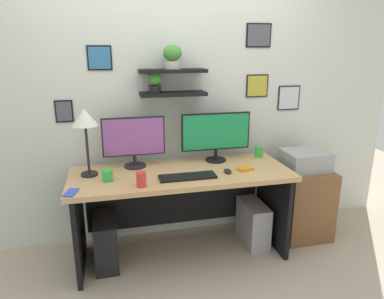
# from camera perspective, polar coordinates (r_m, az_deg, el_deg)

# --- Properties ---
(ground_plane) EXTENTS (8.00, 8.00, 0.00)m
(ground_plane) POSITION_cam_1_polar(r_m,az_deg,el_deg) (3.17, -1.61, -16.47)
(ground_plane) COLOR tan
(back_wall_assembly) EXTENTS (4.40, 0.24, 2.70)m
(back_wall_assembly) POSITION_cam_1_polar(r_m,az_deg,el_deg) (3.12, -3.45, 9.61)
(back_wall_assembly) COLOR silver
(back_wall_assembly) RESTS_ON ground
(desk) EXTENTS (1.77, 0.68, 0.75)m
(desk) POSITION_cam_1_polar(r_m,az_deg,el_deg) (2.97, -1.93, -6.98)
(desk) COLOR tan
(desk) RESTS_ON ground
(monitor_left) EXTENTS (0.51, 0.18, 0.42)m
(monitor_left) POSITION_cam_1_polar(r_m,az_deg,el_deg) (2.93, -9.44, 1.55)
(monitor_left) COLOR black
(monitor_left) RESTS_ON desk
(monitor_right) EXTENTS (0.61, 0.18, 0.43)m
(monitor_right) POSITION_cam_1_polar(r_m,az_deg,el_deg) (3.06, 3.90, 2.49)
(monitor_right) COLOR black
(monitor_right) RESTS_ON desk
(keyboard) EXTENTS (0.44, 0.14, 0.02)m
(keyboard) POSITION_cam_1_polar(r_m,az_deg,el_deg) (2.70, -0.73, -4.44)
(keyboard) COLOR black
(keyboard) RESTS_ON desk
(computer_mouse) EXTENTS (0.06, 0.09, 0.03)m
(computer_mouse) POSITION_cam_1_polar(r_m,az_deg,el_deg) (2.82, 5.83, -3.49)
(computer_mouse) COLOR black
(computer_mouse) RESTS_ON desk
(desk_lamp) EXTENTS (0.20, 0.20, 0.53)m
(desk_lamp) POSITION_cam_1_polar(r_m,az_deg,el_deg) (2.76, -17.00, 4.34)
(desk_lamp) COLOR black
(desk_lamp) RESTS_ON desk
(cell_phone) EXTENTS (0.10, 0.15, 0.01)m
(cell_phone) POSITION_cam_1_polar(r_m,az_deg,el_deg) (2.57, -19.06, -6.63)
(cell_phone) COLOR blue
(cell_phone) RESTS_ON desk
(coffee_mug) EXTENTS (0.08, 0.08, 0.09)m
(coffee_mug) POSITION_cam_1_polar(r_m,az_deg,el_deg) (2.70, -13.57, -4.11)
(coffee_mug) COLOR green
(coffee_mug) RESTS_ON desk
(pen_cup) EXTENTS (0.07, 0.07, 0.10)m
(pen_cup) POSITION_cam_1_polar(r_m,az_deg,el_deg) (3.26, 10.79, -0.35)
(pen_cup) COLOR green
(pen_cup) RESTS_ON desk
(scissors_tray) EXTENTS (0.14, 0.11, 0.02)m
(scissors_tray) POSITION_cam_1_polar(r_m,az_deg,el_deg) (2.90, 8.65, -3.13)
(scissors_tray) COLOR orange
(scissors_tray) RESTS_ON desk
(water_cup) EXTENTS (0.07, 0.07, 0.11)m
(water_cup) POSITION_cam_1_polar(r_m,az_deg,el_deg) (2.55, -8.24, -4.82)
(water_cup) COLOR red
(water_cup) RESTS_ON desk
(drawer_cabinet) EXTENTS (0.44, 0.50, 0.65)m
(drawer_cabinet) POSITION_cam_1_polar(r_m,az_deg,el_deg) (3.48, 17.31, -8.07)
(drawer_cabinet) COLOR brown
(drawer_cabinet) RESTS_ON ground
(printer) EXTENTS (0.38, 0.34, 0.17)m
(printer) POSITION_cam_1_polar(r_m,az_deg,el_deg) (3.34, 17.89, -1.65)
(printer) COLOR #9E9EA3
(printer) RESTS_ON drawer_cabinet
(computer_tower_left) EXTENTS (0.18, 0.40, 0.41)m
(computer_tower_left) POSITION_cam_1_polar(r_m,az_deg,el_deg) (3.02, -13.76, -14.29)
(computer_tower_left) COLOR black
(computer_tower_left) RESTS_ON ground
(computer_tower_right) EXTENTS (0.18, 0.40, 0.38)m
(computer_tower_right) POSITION_cam_1_polar(r_m,az_deg,el_deg) (3.28, 9.86, -11.66)
(computer_tower_right) COLOR #99999E
(computer_tower_right) RESTS_ON ground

